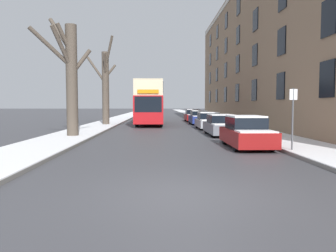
{
  "coord_description": "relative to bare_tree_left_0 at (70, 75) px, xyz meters",
  "views": [
    {
      "loc": [
        -0.63,
        -7.22,
        2.01
      ],
      "look_at": [
        0.15,
        20.42,
        0.2
      ],
      "focal_mm": 35.0,
      "sensor_mm": 36.0,
      "label": 1
    }
  ],
  "objects": [
    {
      "name": "terrace_facade_right",
      "position": [
        17.97,
        14.23,
        3.63
      ],
      "size": [
        9.1,
        48.26,
        14.75
      ],
      "color": "#8C7056",
      "rests_on": "ground"
    },
    {
      "name": "oncoming_van",
      "position": [
        3.29,
        27.1,
        -2.41
      ],
      "size": [
        2.04,
        4.88,
        2.49
      ],
      "color": "#333842",
      "rests_on": "ground"
    },
    {
      "name": "parked_car_3",
      "position": [
        9.37,
        13.6,
        -3.09
      ],
      "size": [
        1.78,
        4.42,
        1.43
      ],
      "color": "navy",
      "rests_on": "ground"
    },
    {
      "name": "street_sign_post",
      "position": [
        10.74,
        -6.53,
        -2.22
      ],
      "size": [
        0.32,
        0.07,
        2.67
      ],
      "color": "#4C4F54",
      "rests_on": "ground"
    },
    {
      "name": "bare_tree_left_1",
      "position": [
        0.23,
        11.51,
        0.1
      ],
      "size": [
        2.94,
        2.77,
        8.29
      ],
      "color": "#4C4238",
      "rests_on": "ground"
    },
    {
      "name": "bare_tree_left_0",
      "position": [
        0.0,
        0.0,
        0.0
      ],
      "size": [
        3.13,
        3.01,
        7.41
      ],
      "color": "#4C4238",
      "rests_on": "ground"
    },
    {
      "name": "double_decker_bus",
      "position": [
        4.37,
        13.57,
        -1.36
      ],
      "size": [
        2.59,
        11.34,
        4.22
      ],
      "color": "red",
      "rests_on": "ground"
    },
    {
      "name": "parked_car_1",
      "position": [
        9.37,
        1.67,
        -3.11
      ],
      "size": [
        1.8,
        4.54,
        1.37
      ],
      "color": "slate",
      "rests_on": "ground"
    },
    {
      "name": "sidewalk_right",
      "position": [
        11.96,
        40.49,
        -3.67
      ],
      "size": [
        3.03,
        130.0,
        0.16
      ],
      "color": "slate",
      "rests_on": "ground"
    },
    {
      "name": "parked_car_4",
      "position": [
        9.37,
        19.52,
        -3.07
      ],
      "size": [
        1.83,
        4.55,
        1.47
      ],
      "color": "maroon",
      "rests_on": "ground"
    },
    {
      "name": "ground_plane",
      "position": [
        5.9,
        -12.51,
        -3.75
      ],
      "size": [
        320.0,
        320.0,
        0.0
      ],
      "primitive_type": "plane",
      "color": "#424247"
    },
    {
      "name": "pedestrian_left_sidewalk",
      "position": [
        -0.63,
        3.0,
        -2.84
      ],
      "size": [
        0.36,
        0.36,
        1.66
      ],
      "rotation": [
        0.0,
        0.0,
        5.62
      ],
      "color": "#4C4742",
      "rests_on": "ground"
    },
    {
      "name": "sidewalk_left",
      "position": [
        -0.16,
        40.49,
        -3.67
      ],
      "size": [
        3.03,
        130.0,
        0.16
      ],
      "color": "slate",
      "rests_on": "ground"
    },
    {
      "name": "parked_car_2",
      "position": [
        9.37,
        7.18,
        -3.1
      ],
      "size": [
        1.82,
        4.26,
        1.4
      ],
      "color": "#9EA3AD",
      "rests_on": "ground"
    },
    {
      "name": "parked_car_0",
      "position": [
        9.37,
        -4.54,
        -3.07
      ],
      "size": [
        1.77,
        4.2,
        1.49
      ],
      "color": "maroon",
      "rests_on": "ground"
    }
  ]
}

